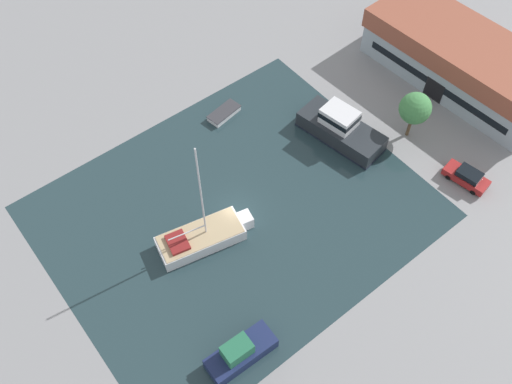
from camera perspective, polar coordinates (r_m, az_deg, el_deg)
name	(u,v)px	position (r m, az deg, el deg)	size (l,w,h in m)	color
ground_plane	(235,211)	(55.98, -2.11, -1.96)	(440.00, 440.00, 0.00)	gray
water_canal	(235,211)	(55.98, -2.11, -1.95)	(29.02, 35.08, 0.01)	#23383D
warehouse_building	(462,61)	(69.94, 19.94, 12.25)	(23.05, 10.33, 5.87)	#99A8B2
quay_tree_near_building	(415,108)	(61.33, 15.63, 8.05)	(3.36, 3.36, 5.73)	brown
parked_car	(467,177)	(61.20, 20.33, 1.44)	(4.80, 2.64, 1.65)	maroon
sailboat_moored	(203,237)	(53.66, -5.35, -4.49)	(4.85, 9.54, 13.41)	white
motor_cruiser	(340,128)	(61.49, 8.45, 6.32)	(10.03, 5.33, 3.72)	#23282D
small_dinghy	(224,113)	(63.83, -3.22, 7.87)	(2.36, 4.09, 0.66)	white
cabin_boat	(240,353)	(48.47, -1.59, -15.76)	(2.55, 6.11, 2.73)	#19234C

